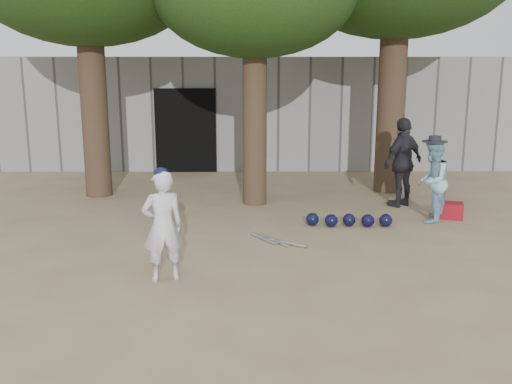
{
  "coord_description": "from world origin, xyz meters",
  "views": [
    {
      "loc": [
        0.54,
        -7.2,
        2.77
      ],
      "look_at": [
        0.6,
        1.0,
        0.95
      ],
      "focal_mm": 40.0,
      "sensor_mm": 36.0,
      "label": 1
    }
  ],
  "objects_px": {
    "boy_player": "(163,226)",
    "spectator_dark": "(403,162)",
    "red_bag": "(451,211)",
    "spectator_blue": "(432,181)"
  },
  "relations": [
    {
      "from": "boy_player",
      "to": "red_bag",
      "type": "height_order",
      "value": "boy_player"
    },
    {
      "from": "red_bag",
      "to": "spectator_blue",
      "type": "bearing_deg",
      "value": -156.13
    },
    {
      "from": "spectator_dark",
      "to": "red_bag",
      "type": "height_order",
      "value": "spectator_dark"
    },
    {
      "from": "boy_player",
      "to": "red_bag",
      "type": "relative_size",
      "value": 3.51
    },
    {
      "from": "red_bag",
      "to": "boy_player",
      "type": "bearing_deg",
      "value": -147.62
    },
    {
      "from": "boy_player",
      "to": "red_bag",
      "type": "bearing_deg",
      "value": -166.37
    },
    {
      "from": "spectator_blue",
      "to": "red_bag",
      "type": "height_order",
      "value": "spectator_blue"
    },
    {
      "from": "boy_player",
      "to": "spectator_blue",
      "type": "relative_size",
      "value": 0.99
    },
    {
      "from": "boy_player",
      "to": "spectator_blue",
      "type": "bearing_deg",
      "value": -165.58
    },
    {
      "from": "boy_player",
      "to": "spectator_dark",
      "type": "relative_size",
      "value": 0.83
    }
  ]
}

